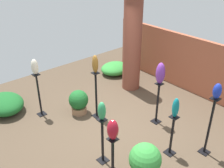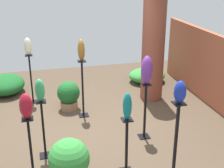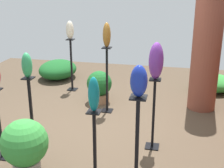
# 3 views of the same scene
# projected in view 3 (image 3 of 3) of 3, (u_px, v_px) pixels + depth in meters

# --- Properties ---
(ground_plane) EXTENTS (8.00, 8.00, 0.00)m
(ground_plane) POSITION_uv_depth(u_px,v_px,m) (106.00, 127.00, 5.22)
(ground_plane) COLOR #4C3D2D
(brick_pillar) EXTENTS (0.52, 0.52, 2.78)m
(brick_pillar) POSITION_uv_depth(u_px,v_px,m) (208.00, 36.00, 5.57)
(brick_pillar) COLOR brown
(brick_pillar) RESTS_ON ground
(pedestal_teal) EXTENTS (0.20, 0.20, 0.92)m
(pedestal_teal) POSITION_uv_depth(u_px,v_px,m) (95.00, 149.00, 3.77)
(pedestal_teal) COLOR black
(pedestal_teal) RESTS_ON ground
(pedestal_cobalt) EXTENTS (0.20, 0.20, 1.32)m
(pedestal_cobalt) POSITION_uv_depth(u_px,v_px,m) (136.00, 162.00, 3.17)
(pedestal_cobalt) COLOR black
(pedestal_cobalt) RESTS_ON ground
(pedestal_ivory) EXTENTS (0.20, 0.20, 1.14)m
(pedestal_ivory) POSITION_uv_depth(u_px,v_px,m) (72.00, 67.00, 6.81)
(pedestal_ivory) COLOR black
(pedestal_ivory) RESTS_ON ground
(pedestal_violet) EXTENTS (0.20, 0.20, 1.06)m
(pedestal_violet) POSITION_uv_depth(u_px,v_px,m) (153.00, 117.00, 4.47)
(pedestal_violet) COLOR black
(pedestal_violet) RESTS_ON ground
(pedestal_bronze) EXTENTS (0.20, 0.20, 1.22)m
(pedestal_bronze) POSITION_uv_depth(u_px,v_px,m) (107.00, 83.00, 5.69)
(pedestal_bronze) COLOR black
(pedestal_bronze) RESTS_ON ground
(pedestal_jade) EXTENTS (0.20, 0.20, 1.01)m
(pedestal_jade) POSITION_uv_depth(u_px,v_px,m) (31.00, 113.00, 4.68)
(pedestal_jade) COLOR black
(pedestal_jade) RESTS_ON ground
(art_vase_teal) EXTENTS (0.13, 0.13, 0.42)m
(art_vase_teal) POSITION_uv_depth(u_px,v_px,m) (94.00, 94.00, 3.54)
(art_vase_teal) COLOR #0F727A
(art_vase_teal) RESTS_ON pedestal_teal
(art_vase_cobalt) EXTENTS (0.16, 0.16, 0.31)m
(art_vase_cobalt) POSITION_uv_depth(u_px,v_px,m) (139.00, 81.00, 2.89)
(art_vase_cobalt) COLOR #192D9E
(art_vase_cobalt) RESTS_ON pedestal_cobalt
(art_vase_ivory) EXTENTS (0.17, 0.16, 0.39)m
(art_vase_ivory) POSITION_uv_depth(u_px,v_px,m) (70.00, 30.00, 6.55)
(art_vase_ivory) COLOR beige
(art_vase_ivory) RESTS_ON pedestal_ivory
(art_vase_violet) EXTENTS (0.21, 0.20, 0.51)m
(art_vase_violet) POSITION_uv_depth(u_px,v_px,m) (156.00, 61.00, 4.20)
(art_vase_violet) COLOR #6B2D8C
(art_vase_violet) RESTS_ON pedestal_violet
(art_vase_bronze) EXTENTS (0.15, 0.14, 0.44)m
(art_vase_bronze) POSITION_uv_depth(u_px,v_px,m) (107.00, 35.00, 5.40)
(art_vase_bronze) COLOR brown
(art_vase_bronze) RESTS_ON pedestal_bronze
(art_vase_jade) EXTENTS (0.15, 0.15, 0.37)m
(art_vase_jade) POSITION_uv_depth(u_px,v_px,m) (27.00, 65.00, 4.44)
(art_vase_jade) COLOR #2D9356
(art_vase_jade) RESTS_ON pedestal_jade
(potted_plant_front_left) EXTENTS (0.59, 0.59, 0.74)m
(potted_plant_front_left) POSITION_uv_depth(u_px,v_px,m) (25.00, 145.00, 3.87)
(potted_plant_front_left) COLOR gray
(potted_plant_front_left) RESTS_ON ground
(potted_plant_mid_left) EXTENTS (0.50, 0.50, 0.64)m
(potted_plant_mid_left) POSITION_uv_depth(u_px,v_px,m) (99.00, 86.00, 6.19)
(potted_plant_mid_left) COLOR #936B4C
(potted_plant_mid_left) RESTS_ON ground
(foliage_bed_east) EXTENTS (0.85, 0.99, 0.36)m
(foliage_bed_east) POSITION_uv_depth(u_px,v_px,m) (212.00, 83.00, 6.87)
(foliage_bed_east) COLOR #338C38
(foliage_bed_east) RESTS_ON ground
(foliage_bed_west) EXTENTS (1.08, 0.90, 0.45)m
(foliage_bed_west) POSITION_uv_depth(u_px,v_px,m) (58.00, 69.00, 7.71)
(foliage_bed_west) COLOR #195923
(foliage_bed_west) RESTS_ON ground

